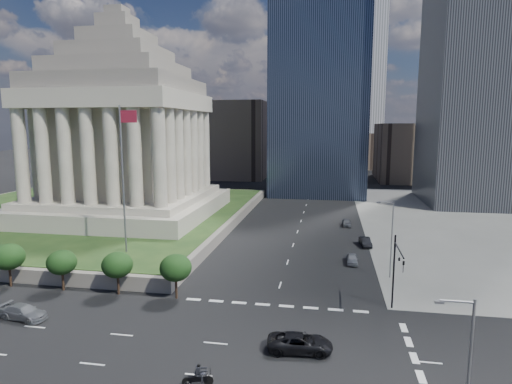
% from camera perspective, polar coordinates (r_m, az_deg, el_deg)
% --- Properties ---
extents(ground, '(500.00, 500.00, 0.00)m').
position_cam_1_polar(ground, '(130.93, 7.37, 0.30)').
color(ground, black).
rests_on(ground, ground).
extents(plaza_terrace, '(66.00, 70.00, 1.80)m').
position_cam_1_polar(plaza_terrace, '(95.96, -22.18, -2.84)').
color(plaza_terrace, '#686159').
rests_on(plaza_terrace, ground).
extents(plaza_lawn, '(64.00, 68.00, 0.10)m').
position_cam_1_polar(plaza_lawn, '(95.79, -22.21, -2.28)').
color(plaza_lawn, '#1E3917').
rests_on(plaza_lawn, plaza_terrace).
extents(war_memorial, '(34.00, 34.00, 39.00)m').
position_cam_1_polar(war_memorial, '(87.02, -17.44, 9.87)').
color(war_memorial, gray).
rests_on(war_memorial, plaza_lawn).
extents(flagpole, '(2.52, 0.24, 20.00)m').
position_cam_1_polar(flagpole, '(60.38, -17.23, 2.65)').
color(flagpole, slate).
rests_on(flagpole, plaza_lawn).
extents(midrise_glass, '(26.00, 26.00, 60.00)m').
position_cam_1_polar(midrise_glass, '(124.92, 8.48, 13.68)').
color(midrise_glass, black).
rests_on(midrise_glass, ground).
extents(building_filler_ne, '(20.00, 30.00, 20.00)m').
position_cam_1_polar(building_filler_ne, '(161.81, 19.39, 5.05)').
color(building_filler_ne, brown).
rests_on(building_filler_ne, ground).
extents(building_filler_nw, '(24.00, 30.00, 28.00)m').
position_cam_1_polar(building_filler_nw, '(163.43, -2.66, 6.97)').
color(building_filler_nw, brown).
rests_on(building_filler_nw, ground).
extents(traffic_signal_ne, '(0.30, 5.74, 8.00)m').
position_cam_1_polar(traffic_signal_ne, '(45.78, 18.26, -9.35)').
color(traffic_signal_ne, black).
rests_on(traffic_signal_ne, ground).
extents(street_lamp_south, '(2.13, 0.22, 10.00)m').
position_cam_1_polar(street_lamp_south, '(28.06, 26.16, -20.92)').
color(street_lamp_south, slate).
rests_on(street_lamp_south, ground).
extents(street_lamp_north, '(2.13, 0.22, 10.00)m').
position_cam_1_polar(street_lamp_north, '(56.56, 17.50, -5.43)').
color(street_lamp_north, slate).
rests_on(street_lamp_north, ground).
extents(pickup_truck, '(5.79, 3.02, 1.56)m').
position_cam_1_polar(pickup_truck, '(39.00, 5.89, -19.38)').
color(pickup_truck, black).
rests_on(pickup_truck, ground).
extents(suv_grey, '(2.76, 5.22, 1.44)m').
position_cam_1_polar(suv_grey, '(50.14, -28.57, -13.90)').
color(suv_grey, slate).
rests_on(suv_grey, ground).
extents(parked_sedan_near, '(1.60, 3.91, 1.33)m').
position_cam_1_polar(parked_sedan_near, '(62.30, 12.70, -8.70)').
color(parked_sedan_near, gray).
rests_on(parked_sedan_near, ground).
extents(parked_sedan_mid, '(4.38, 1.97, 1.40)m').
position_cam_1_polar(parked_sedan_mid, '(71.39, 14.38, -6.48)').
color(parked_sedan_mid, black).
rests_on(parked_sedan_mid, ground).
extents(parked_sedan_far, '(4.08, 1.71, 1.38)m').
position_cam_1_polar(parked_sedan_far, '(84.53, 12.00, -4.03)').
color(parked_sedan_far, '#55595D').
rests_on(parked_sedan_far, ground).
extents(motorcycle_trail, '(2.45, 1.29, 1.76)m').
position_cam_1_polar(motorcycle_trail, '(34.77, -7.80, -23.00)').
color(motorcycle_trail, black).
rests_on(motorcycle_trail, ground).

